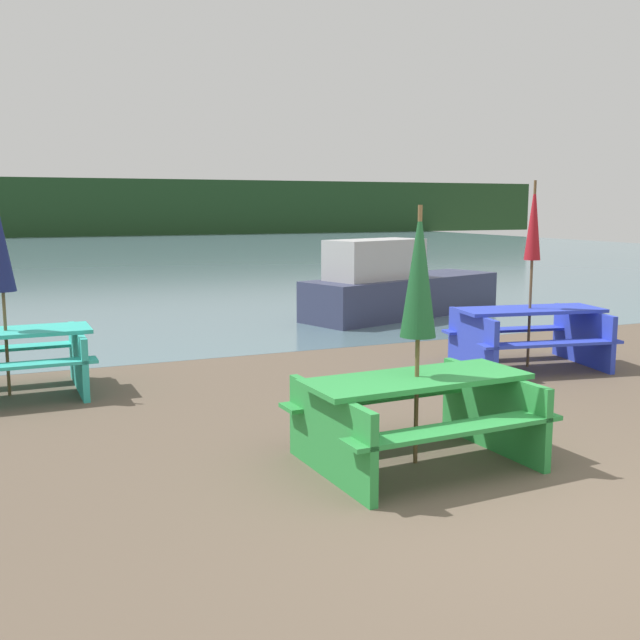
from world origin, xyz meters
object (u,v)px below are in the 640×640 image
Objects in this scene: umbrella_navy at (0,250)px; umbrella_crimson at (533,224)px; picnic_table_teal at (7,356)px; picnic_table_green at (416,410)px; picnic_table_blue at (529,332)px; umbrella_darkgreen at (419,274)px; boat at (397,288)px.

umbrella_crimson is at bearing -9.38° from umbrella_navy.
umbrella_navy is (0.00, 0.00, 1.18)m from picnic_table_teal.
picnic_table_green is 0.92× the size of umbrella_navy.
umbrella_navy is at bearing 129.44° from picnic_table_green.
picnic_table_blue is 0.86× the size of umbrella_crimson.
picnic_table_green is 0.80× the size of umbrella_crimson.
picnic_table_green is 1.07× the size of picnic_table_teal.
umbrella_darkgreen is 8.42m from boat.
picnic_table_green is at bearing -140.85° from picnic_table_blue.
umbrella_darkgreen is at bearing -50.56° from picnic_table_teal.
boat is at bearing 62.10° from picnic_table_green.
umbrella_crimson reaches higher than boat.
boat is (3.91, 7.39, -1.03)m from umbrella_darkgreen.
umbrella_darkgreen is 4.83m from umbrella_navy.
boat reaches higher than picnic_table_teal.
boat is (0.62, 4.71, -1.33)m from umbrella_crimson.
umbrella_crimson is (0.00, 0.00, 1.41)m from picnic_table_blue.
picnic_table_blue reaches higher than picnic_table_teal.
picnic_table_blue is at bearing 39.15° from picnic_table_green.
boat is (3.91, 7.39, 0.10)m from picnic_table_green.
picnic_table_teal is 6.60m from umbrella_crimson.
picnic_table_green is 4.25m from picnic_table_blue.
umbrella_crimson is at bearing 0.00° from picnic_table_blue.
umbrella_navy is at bearing 129.44° from umbrella_darkgreen.
picnic_table_green is at bearing -50.56° from picnic_table_teal.
umbrella_navy is at bearing 63.43° from picnic_table_teal.
umbrella_darkgreen reaches higher than picnic_table_blue.
umbrella_crimson is (3.29, 2.68, 1.43)m from picnic_table_green.
umbrella_navy is at bearing -170.00° from boat.
umbrella_navy reaches higher than picnic_table_teal.
umbrella_crimson reaches higher than picnic_table_blue.
umbrella_darkgreen reaches higher than picnic_table_green.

